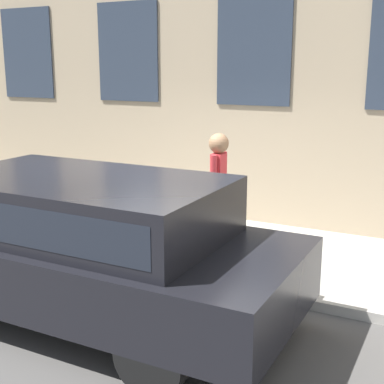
% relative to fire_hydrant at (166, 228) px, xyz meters
% --- Properties ---
extents(ground_plane, '(80.00, 80.00, 0.00)m').
position_rel_fire_hydrant_xyz_m(ground_plane, '(-0.66, -0.47, -0.48)').
color(ground_plane, '#514F4C').
extents(sidewalk, '(2.72, 60.00, 0.12)m').
position_rel_fire_hydrant_xyz_m(sidewalk, '(0.70, -0.47, -0.42)').
color(sidewalk, '#B2ADA3').
rests_on(sidewalk, ground_plane).
extents(fire_hydrant, '(0.33, 0.44, 0.70)m').
position_rel_fire_hydrant_xyz_m(fire_hydrant, '(0.00, 0.00, 0.00)').
color(fire_hydrant, '#2D7260').
rests_on(fire_hydrant, sidewalk).
extents(person, '(0.42, 0.28, 1.72)m').
position_rel_fire_hydrant_xyz_m(person, '(0.27, -0.68, 0.68)').
color(person, '#998466').
rests_on(person, sidewalk).
extents(parked_truck_charcoal_near, '(2.02, 4.96, 1.59)m').
position_rel_fire_hydrant_xyz_m(parked_truck_charcoal_near, '(-1.94, -0.02, 0.44)').
color(parked_truck_charcoal_near, black).
rests_on(parked_truck_charcoal_near, ground_plane).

